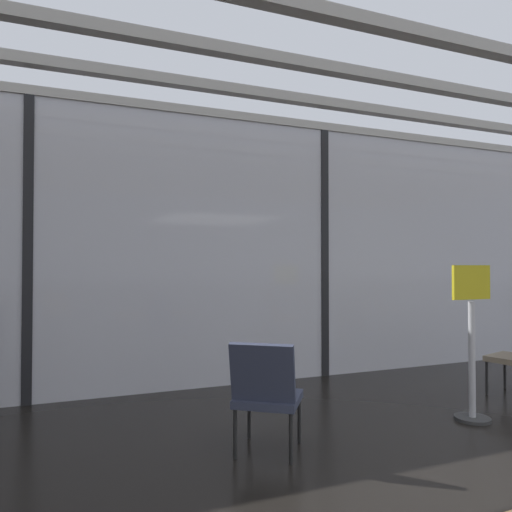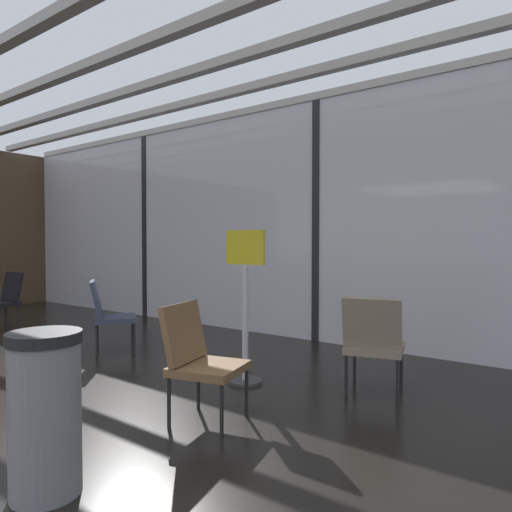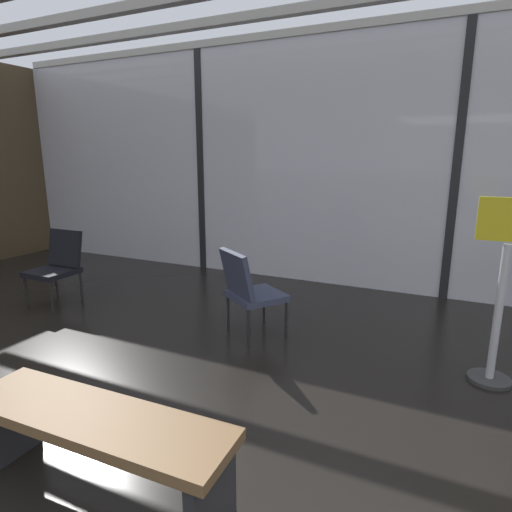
# 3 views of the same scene
# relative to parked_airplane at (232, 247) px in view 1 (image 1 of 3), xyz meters

# --- Properties ---
(glass_curtain_wall) EXTENTS (14.00, 0.08, 3.21)m
(glass_curtain_wall) POSITION_rel_parked_airplane_xyz_m (-0.61, -5.60, -0.28)
(glass_curtain_wall) COLOR silver
(glass_curtain_wall) RESTS_ON ground
(window_mullion_0) EXTENTS (0.10, 0.12, 3.21)m
(window_mullion_0) POSITION_rel_parked_airplane_xyz_m (-4.11, -5.60, -0.28)
(window_mullion_0) COLOR black
(window_mullion_0) RESTS_ON ground
(window_mullion_1) EXTENTS (0.10, 0.12, 3.21)m
(window_mullion_1) POSITION_rel_parked_airplane_xyz_m (-0.61, -5.60, -0.28)
(window_mullion_1) COLOR black
(window_mullion_1) RESTS_ON ground
(parked_airplane) EXTENTS (13.92, 3.77, 3.77)m
(parked_airplane) POSITION_rel_parked_airplane_xyz_m (0.00, 0.00, 0.00)
(parked_airplane) COLOR silver
(parked_airplane) RESTS_ON ground
(lounge_chair_1) EXTENTS (0.69, 0.71, 0.87)m
(lounge_chair_1) POSITION_rel_parked_airplane_xyz_m (-2.31, -7.70, -1.39)
(lounge_chair_1) COLOR #33384C
(lounge_chair_1) RESTS_ON ground
(info_sign) EXTENTS (0.44, 0.32, 1.44)m
(info_sign) POSITION_rel_parked_airplane_xyz_m (-0.21, -7.66, -1.21)
(info_sign) COLOR #333333
(info_sign) RESTS_ON ground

